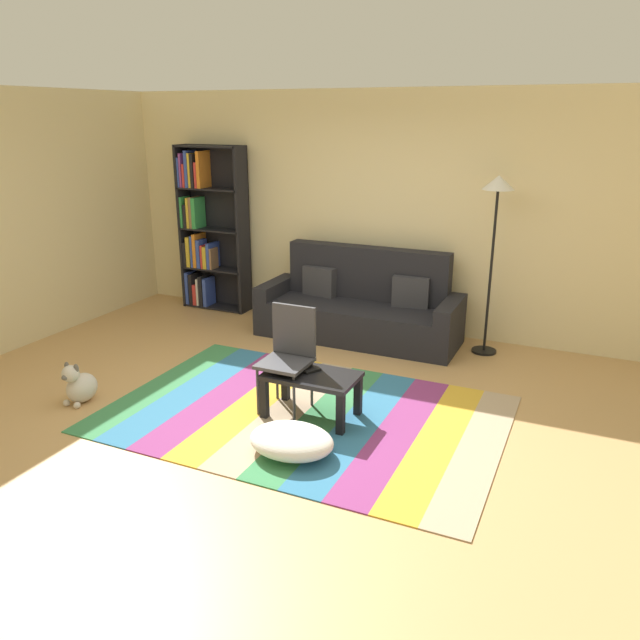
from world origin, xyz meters
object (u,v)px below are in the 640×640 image
Objects in this scene: couch at (360,308)px; folding_chair at (289,349)px; pouf at (291,441)px; bookshelf at (206,232)px; tv_remote at (313,371)px; coffee_table at (311,382)px; standing_lamp at (497,207)px; dog at (80,385)px.

folding_chair is (0.10, -1.94, 0.20)m from couch.
folding_chair is (-0.38, 0.71, 0.42)m from pouf.
tv_remote is at bearing -41.46° from bookshelf.
bookshelf is at bearing 138.09° from coffee_table.
coffee_table is at bearing 101.57° from pouf.
coffee_table is 2.67m from standing_lamp.
pouf is 2.10m from dog.
pouf is at bearing -108.47° from standing_lamp.
couch is at bearing 58.25° from dog.
tv_remote is at bearing -116.76° from standing_lamp.
standing_lamp reaches higher than dog.
pouf is at bearing -0.56° from dog.
bookshelf is (-2.23, 0.28, 0.66)m from couch.
dog is 1.89m from folding_chair.
standing_lamp is 2.62m from folding_chair.
coffee_table is (2.58, -2.31, -0.68)m from bookshelf.
couch reaches higher than pouf.
pouf is 4.36× the size of tv_remote.
bookshelf is at bearing 168.15° from tv_remote.
bookshelf is 3.25m from folding_chair.
couch is at bearing 129.95° from folding_chair.
tv_remote is at bearing 25.79° from folding_chair.
bookshelf reaches higher than standing_lamp.
coffee_table is 0.41× the size of standing_lamp.
coffee_table is at bearing -80.29° from couch.
bookshelf reaches higher than folding_chair.
bookshelf is 2.30× the size of folding_chair.
pouf is at bearing -79.86° from couch.
bookshelf is 3.09m from dog.
coffee_table is at bearing -116.14° from standing_lamp.
tv_remote is at bearing 18.06° from dog.
bookshelf is 1.11× the size of standing_lamp.
tv_remote reaches higher than coffee_table.
couch is 1.09× the size of bookshelf.
pouf is 3.23m from standing_lamp.
tv_remote is at bearing 100.07° from coffee_table.
tv_remote is (2.57, -2.27, -0.60)m from bookshelf.
coffee_table is 1.17× the size of pouf.
folding_chair is (2.33, -2.22, -0.46)m from bookshelf.
tv_remote is 0.17× the size of folding_chair.
bookshelf is 3.48m from tv_remote.
standing_lamp is 2.60m from tv_remote.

